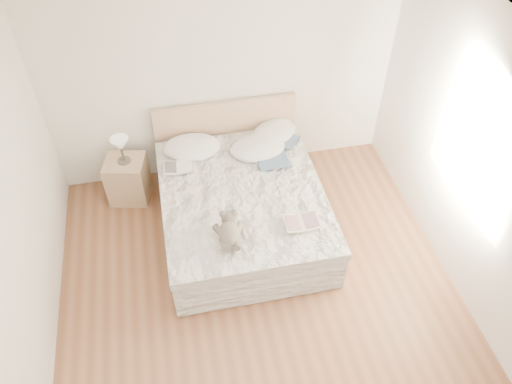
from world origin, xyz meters
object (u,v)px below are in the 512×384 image
Objects in this scene: bed at (241,205)px; nightstand at (128,179)px; photo_book at (178,167)px; teddy_bear at (230,238)px; childrens_book at (302,222)px; table_lamp at (120,145)px.

nightstand is (-1.23, 0.71, -0.03)m from bed.
photo_book is at bearing -26.99° from nightstand.
teddy_bear reaches higher than nightstand.
bed is 5.69× the size of teddy_bear.
photo_book is 1.55m from childrens_book.
bed is at bearing 127.04° from childrens_book.
teddy_bear reaches higher than photo_book.
nightstand is 1.72× the size of table_lamp.
teddy_bear is (0.99, -1.45, 0.37)m from nightstand.
bed reaches higher than teddy_bear.
table_lamp reaches higher than nightstand.
photo_book is at bearing 147.45° from bed.
table_lamp is (0.01, 0.00, 0.51)m from nightstand.
childrens_book is at bearing -38.73° from table_lamp.
teddy_bear is (-0.25, -0.73, 0.34)m from bed.
childrens_book is (1.73, -1.37, 0.35)m from nightstand.
bed is 0.85m from teddy_bear.
childrens_book is at bearing -38.49° from nightstand.
photo_book is at bearing 136.98° from childrens_book.
table_lamp is 0.89× the size of childrens_book.
bed is 0.89m from childrens_book.
photo_book is 1.20m from teddy_bear.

